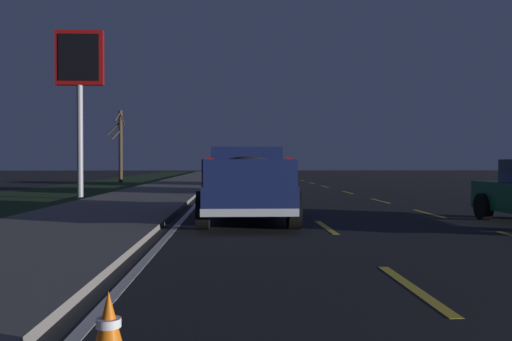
{
  "coord_description": "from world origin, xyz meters",
  "views": [
    {
      "loc": [
        -0.49,
        3.83,
        1.46
      ],
      "look_at": [
        12.63,
        3.27,
        1.26
      ],
      "focal_mm": 36.39,
      "sensor_mm": 36.0,
      "label": 1
    }
  ],
  "objects": [
    {
      "name": "ground",
      "position": [
        27.0,
        0.0,
        0.0
      ],
      "size": [
        144.0,
        144.0,
        0.0
      ],
      "primitive_type": "plane",
      "color": "black"
    },
    {
      "name": "gas_price_sign",
      "position": [
        20.66,
        10.03,
        5.09
      ],
      "size": [
        0.27,
        1.9,
        6.78
      ],
      "color": "#99999E",
      "rests_on": "ground"
    },
    {
      "name": "sedan_blue",
      "position": [
        23.54,
        3.65,
        0.78
      ],
      "size": [
        4.45,
        2.1,
        1.54
      ],
      "color": "navy",
      "rests_on": "ground"
    },
    {
      "name": "pickup_truck",
      "position": [
        12.68,
        3.5,
        0.98
      ],
      "size": [
        5.43,
        2.29,
        1.87
      ],
      "color": "#141E4C",
      "rests_on": "ground"
    },
    {
      "name": "traffic_cone_near",
      "position": [
        3.08,
        4.69,
        0.28
      ],
      "size": [
        0.36,
        0.36,
        0.58
      ],
      "color": "black",
      "rests_on": "ground"
    },
    {
      "name": "bare_tree_far",
      "position": [
        38.11,
        12.2,
        2.82
      ],
      "size": [
        1.07,
        1.54,
        5.31
      ],
      "color": "#423323",
      "rests_on": "ground"
    },
    {
      "name": "grass_verge",
      "position": [
        27.0,
        12.45,
        0.0
      ],
      "size": [
        108.0,
        6.0,
        0.01
      ],
      "primitive_type": "cube",
      "color": "#1E3819",
      "rests_on": "ground"
    },
    {
      "name": "lane_markings",
      "position": [
        30.09,
        3.03,
        0.0
      ],
      "size": [
        108.0,
        7.04,
        0.01
      ],
      "color": "yellow",
      "rests_on": "ground"
    },
    {
      "name": "sidewalk_shoulder",
      "position": [
        27.0,
        7.45,
        0.06
      ],
      "size": [
        108.0,
        4.0,
        0.12
      ],
      "primitive_type": "cube",
      "color": "slate",
      "rests_on": "ground"
    },
    {
      "name": "sedan_tan",
      "position": [
        32.24,
        3.43,
        0.78
      ],
      "size": [
        4.44,
        2.09,
        1.54
      ],
      "color": "#9E845B",
      "rests_on": "ground"
    }
  ]
}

